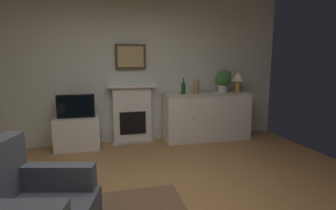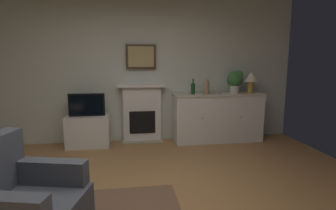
{
  "view_description": "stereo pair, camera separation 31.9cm",
  "coord_description": "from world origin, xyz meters",
  "px_view_note": "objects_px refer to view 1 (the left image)",
  "views": [
    {
      "loc": [
        -0.43,
        -2.39,
        1.52
      ],
      "look_at": [
        0.35,
        0.67,
        1.0
      ],
      "focal_mm": 28.49,
      "sensor_mm": 36.0,
      "label": 1
    },
    {
      "loc": [
        -0.11,
        -2.45,
        1.52
      ],
      "look_at": [
        0.35,
        0.67,
        1.0
      ],
      "focal_mm": 28.49,
      "sensor_mm": 36.0,
      "label": 2
    }
  ],
  "objects_px": {
    "tv_cabinet": "(77,133)",
    "tv_set": "(76,106)",
    "wine_glass_left": "(204,87)",
    "wine_bottle": "(183,88)",
    "fireplace_unit": "(132,114)",
    "potted_plant_small": "(223,79)",
    "table_lamp": "(238,78)",
    "vase_decorative": "(196,86)",
    "framed_picture": "(131,57)",
    "wine_glass_center": "(209,87)",
    "sideboard_cabinet": "(207,116)"
  },
  "relations": [
    {
      "from": "wine_glass_left",
      "to": "vase_decorative",
      "type": "distance_m",
      "value": 0.17
    },
    {
      "from": "fireplace_unit",
      "to": "tv_set",
      "type": "relative_size",
      "value": 1.77
    },
    {
      "from": "vase_decorative",
      "to": "potted_plant_small",
      "type": "relative_size",
      "value": 0.65
    },
    {
      "from": "framed_picture",
      "to": "wine_glass_left",
      "type": "relative_size",
      "value": 3.33
    },
    {
      "from": "table_lamp",
      "to": "wine_glass_left",
      "type": "xyz_separation_m",
      "value": [
        -0.71,
        -0.0,
        -0.16
      ]
    },
    {
      "from": "table_lamp",
      "to": "wine_glass_center",
      "type": "height_order",
      "value": "table_lamp"
    },
    {
      "from": "wine_glass_left",
      "to": "table_lamp",
      "type": "bearing_deg",
      "value": 0.06
    },
    {
      "from": "table_lamp",
      "to": "wine_glass_left",
      "type": "distance_m",
      "value": 0.73
    },
    {
      "from": "wine_bottle",
      "to": "wine_glass_center",
      "type": "relative_size",
      "value": 1.76
    },
    {
      "from": "vase_decorative",
      "to": "wine_bottle",
      "type": "bearing_deg",
      "value": 175.35
    },
    {
      "from": "fireplace_unit",
      "to": "tv_set",
      "type": "distance_m",
      "value": 1.01
    },
    {
      "from": "wine_bottle",
      "to": "wine_glass_left",
      "type": "height_order",
      "value": "wine_bottle"
    },
    {
      "from": "table_lamp",
      "to": "fireplace_unit",
      "type": "bearing_deg",
      "value": 175.09
    },
    {
      "from": "vase_decorative",
      "to": "tv_set",
      "type": "height_order",
      "value": "vase_decorative"
    },
    {
      "from": "wine_glass_left",
      "to": "tv_cabinet",
      "type": "height_order",
      "value": "wine_glass_left"
    },
    {
      "from": "wine_glass_center",
      "to": "potted_plant_small",
      "type": "distance_m",
      "value": 0.34
    },
    {
      "from": "wine_bottle",
      "to": "vase_decorative",
      "type": "bearing_deg",
      "value": -4.65
    },
    {
      "from": "framed_picture",
      "to": "wine_bottle",
      "type": "height_order",
      "value": "framed_picture"
    },
    {
      "from": "tv_cabinet",
      "to": "tv_set",
      "type": "bearing_deg",
      "value": -90.0
    },
    {
      "from": "tv_cabinet",
      "to": "potted_plant_small",
      "type": "xyz_separation_m",
      "value": [
        2.75,
        0.03,
        0.89
      ]
    },
    {
      "from": "tv_cabinet",
      "to": "vase_decorative",
      "type": "bearing_deg",
      "value": -1.73
    },
    {
      "from": "potted_plant_small",
      "to": "sideboard_cabinet",
      "type": "bearing_deg",
      "value": -172.44
    },
    {
      "from": "fireplace_unit",
      "to": "wine_glass_center",
      "type": "height_order",
      "value": "fireplace_unit"
    },
    {
      "from": "table_lamp",
      "to": "vase_decorative",
      "type": "relative_size",
      "value": 1.42
    },
    {
      "from": "framed_picture",
      "to": "sideboard_cabinet",
      "type": "relative_size",
      "value": 0.33
    },
    {
      "from": "wine_glass_left",
      "to": "tv_cabinet",
      "type": "bearing_deg",
      "value": 179.61
    },
    {
      "from": "framed_picture",
      "to": "wine_glass_center",
      "type": "bearing_deg",
      "value": -8.27
    },
    {
      "from": "sideboard_cabinet",
      "to": "table_lamp",
      "type": "distance_m",
      "value": 0.97
    },
    {
      "from": "tv_cabinet",
      "to": "framed_picture",
      "type": "bearing_deg",
      "value": 12.01
    },
    {
      "from": "fireplace_unit",
      "to": "tv_cabinet",
      "type": "bearing_deg",
      "value": -170.55
    },
    {
      "from": "tv_cabinet",
      "to": "wine_glass_center",
      "type": "bearing_deg",
      "value": -0.1
    },
    {
      "from": "sideboard_cabinet",
      "to": "vase_decorative",
      "type": "relative_size",
      "value": 6.01
    },
    {
      "from": "wine_bottle",
      "to": "wine_glass_center",
      "type": "distance_m",
      "value": 0.53
    },
    {
      "from": "tv_set",
      "to": "wine_bottle",
      "type": "bearing_deg",
      "value": -0.65
    },
    {
      "from": "table_lamp",
      "to": "framed_picture",
      "type": "bearing_deg",
      "value": 173.84
    },
    {
      "from": "wine_glass_left",
      "to": "vase_decorative",
      "type": "relative_size",
      "value": 0.59
    },
    {
      "from": "wine_glass_center",
      "to": "tv_set",
      "type": "distance_m",
      "value": 2.45
    },
    {
      "from": "wine_bottle",
      "to": "fireplace_unit",
      "type": "bearing_deg",
      "value": 167.49
    },
    {
      "from": "table_lamp",
      "to": "vase_decorative",
      "type": "distance_m",
      "value": 0.89
    },
    {
      "from": "wine_glass_center",
      "to": "tv_set",
      "type": "relative_size",
      "value": 0.27
    },
    {
      "from": "framed_picture",
      "to": "wine_glass_left",
      "type": "height_order",
      "value": "framed_picture"
    },
    {
      "from": "wine_bottle",
      "to": "tv_cabinet",
      "type": "height_order",
      "value": "wine_bottle"
    },
    {
      "from": "tv_set",
      "to": "wine_glass_center",
      "type": "bearing_deg",
      "value": 0.44
    },
    {
      "from": "wine_bottle",
      "to": "tv_set",
      "type": "distance_m",
      "value": 1.93
    },
    {
      "from": "wine_glass_center",
      "to": "vase_decorative",
      "type": "bearing_deg",
      "value": -167.62
    },
    {
      "from": "fireplace_unit",
      "to": "vase_decorative",
      "type": "xyz_separation_m",
      "value": [
        1.18,
        -0.23,
        0.51
      ]
    },
    {
      "from": "sideboard_cabinet",
      "to": "wine_glass_center",
      "type": "xyz_separation_m",
      "value": [
        0.03,
        0.01,
        0.58
      ]
    },
    {
      "from": "sideboard_cabinet",
      "to": "vase_decorative",
      "type": "xyz_separation_m",
      "value": [
        -0.25,
        -0.05,
        0.6
      ]
    },
    {
      "from": "tv_set",
      "to": "potted_plant_small",
      "type": "height_order",
      "value": "potted_plant_small"
    },
    {
      "from": "table_lamp",
      "to": "wine_glass_center",
      "type": "bearing_deg",
      "value": 178.99
    }
  ]
}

